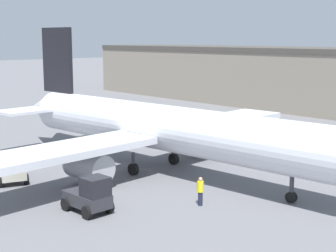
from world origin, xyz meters
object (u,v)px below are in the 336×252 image
object	(u,v)px
ground_crew_worker	(200,190)
baggage_tug	(90,196)
belt_loader_truck	(12,169)
airplane	(159,128)

from	to	relation	value
ground_crew_worker	baggage_tug	distance (m)	6.72
ground_crew_worker	belt_loader_truck	xyz separation A→B (m)	(-12.41, -6.49, 0.05)
airplane	belt_loader_truck	distance (m)	11.16
ground_crew_worker	airplane	bearing A→B (deg)	108.22
airplane	ground_crew_worker	world-z (taller)	airplane
belt_loader_truck	airplane	bearing A→B (deg)	84.51
airplane	baggage_tug	bearing A→B (deg)	-68.67
baggage_tug	belt_loader_truck	xyz separation A→B (m)	(-9.09, -0.65, -0.03)
baggage_tug	belt_loader_truck	bearing A→B (deg)	-179.44
airplane	baggage_tug	size ratio (longest dim) A/B	11.62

